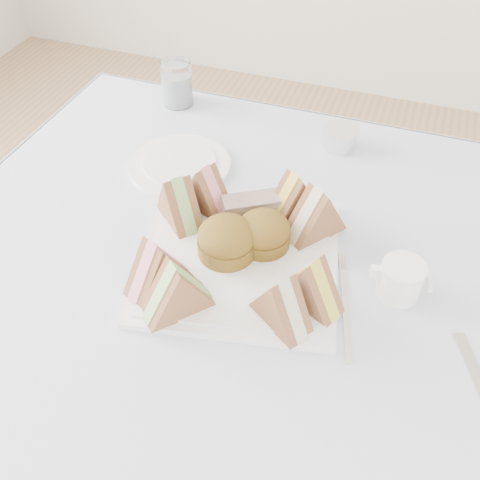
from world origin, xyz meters
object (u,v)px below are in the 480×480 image
(serving_plate, at_px, (240,260))
(water_glass, at_px, (177,83))
(table, at_px, (227,397))
(creamer_jug, at_px, (401,279))

(serving_plate, bearing_deg, water_glass, 113.86)
(table, relative_size, serving_plate, 2.96)
(table, distance_m, serving_plate, 0.38)
(serving_plate, distance_m, water_glass, 0.51)
(water_glass, distance_m, creamer_jug, 0.66)
(table, distance_m, water_glass, 0.67)
(table, height_order, creamer_jug, creamer_jug)
(table, bearing_deg, serving_plate, 63.39)
(water_glass, relative_size, creamer_jug, 1.48)
(table, xyz_separation_m, serving_plate, (0.02, 0.03, 0.38))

